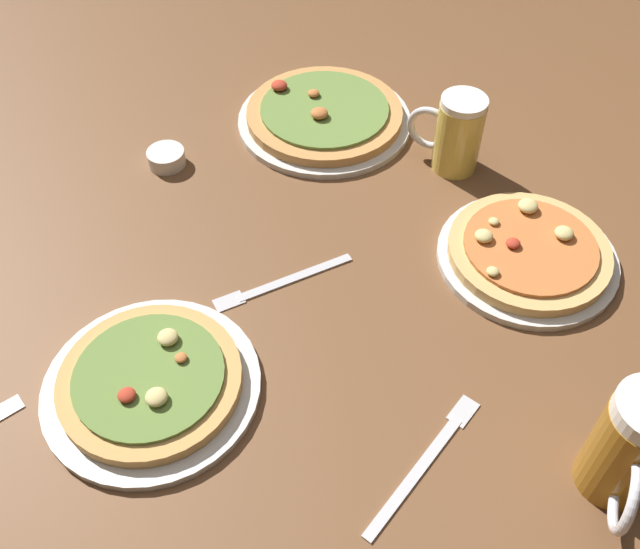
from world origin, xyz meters
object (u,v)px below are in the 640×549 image
Objects in this scene: beer_mug_amber at (630,449)px; fork_spare at (281,281)px; pizza_plate_near at (151,383)px; beer_mug_dark at (456,133)px; pizza_plate_side at (528,253)px; ramekin_sauce at (166,158)px; fork_left at (426,461)px; pizza_plate_far at (324,116)px.

fork_spare is at bearing 157.41° from beer_mug_amber.
beer_mug_dark is at bearing 60.83° from pizza_plate_near.
beer_mug_amber is (0.12, -0.34, 0.07)m from pizza_plate_side.
ramekin_sauce is at bearing 110.98° from pizza_plate_near.
beer_mug_dark is 0.61× the size of fork_left.
beer_mug_dark reaches higher than pizza_plate_far.
beer_mug_dark reaches higher than pizza_plate_near.
beer_mug_amber is at bearing -48.99° from pizza_plate_far.
fork_spare is (-0.47, 0.20, -0.08)m from beer_mug_amber.
pizza_plate_far is at bearing 115.48° from fork_left.
ramekin_sauce is 0.34m from fork_spare.
pizza_plate_side is 0.38m from fork_left.
beer_mug_amber is at bearing -69.88° from pizza_plate_side.
pizza_plate_far is 0.69m from fork_left.
pizza_plate_far is 0.26m from beer_mug_dark.
beer_mug_dark is 0.50m from ramekin_sauce.
fork_left is (-0.22, -0.03, -0.08)m from beer_mug_amber.
pizza_plate_side is 0.63m from ramekin_sauce.
beer_mug_amber is at bearing 8.65° from fork_left.
fork_left is (0.53, -0.44, -0.01)m from ramekin_sauce.
ramekin_sauce is at bearing -164.88° from beer_mug_dark.
pizza_plate_near reaches higher than fork_spare.
fork_left is at bearing -84.64° from beer_mug_dark.
ramekin_sauce is (-0.48, -0.13, -0.05)m from beer_mug_dark.
pizza_plate_near is 0.62m from pizza_plate_far.
beer_mug_dark is 0.40m from fork_spare.
fork_spare is at bearing 64.17° from pizza_plate_near.
pizza_plate_side is (0.46, 0.37, 0.00)m from pizza_plate_near.
fork_spare is (0.27, -0.21, -0.01)m from ramekin_sauce.
pizza_plate_far is 1.78× the size of fork_spare.
fork_left is 1.25× the size of fork_spare.
pizza_plate_near is 0.90× the size of pizza_plate_far.
pizza_plate_far is at bearing 38.36° from ramekin_sauce.
fork_left is (0.05, -0.57, -0.06)m from beer_mug_dark.
beer_mug_dark reaches higher than pizza_plate_side.
pizza_plate_near is at bearing -119.17° from beer_mug_dark.
fork_spare is at bearing -157.80° from pizza_plate_side.
fork_left is at bearing -171.35° from beer_mug_amber.
beer_mug_dark is at bearing -12.92° from pizza_plate_far.
beer_mug_dark is at bearing 58.73° from fork_spare.
pizza_plate_far is (0.07, 0.62, 0.00)m from pizza_plate_near.
pizza_plate_side is at bearing -5.99° from ramekin_sauce.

